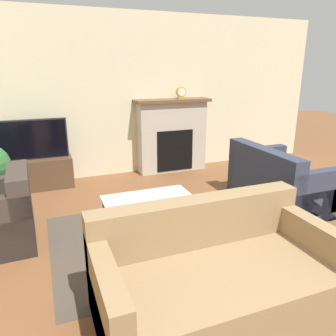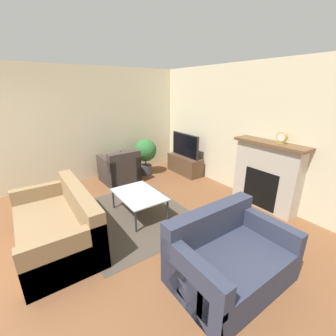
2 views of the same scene
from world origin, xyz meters
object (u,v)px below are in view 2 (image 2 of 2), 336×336
at_px(tv, 185,145).
at_px(couch_loveseat, 228,259).
at_px(coffee_table, 139,196).
at_px(potted_plant, 145,152).
at_px(armchair_by_window, 120,170).
at_px(mantel_clock, 282,138).
at_px(couch_sectional, 59,226).

bearing_deg(tv, couch_loveseat, -30.72).
bearing_deg(coffee_table, potted_plant, 146.92).
xyz_separation_m(tv, coffee_table, (1.18, -2.02, -0.41)).
height_order(coffee_table, potted_plant, potted_plant).
bearing_deg(coffee_table, armchair_by_window, 168.49).
xyz_separation_m(coffee_table, potted_plant, (-1.73, 1.13, 0.23)).
distance_m(couch_loveseat, mantel_clock, 2.36).
bearing_deg(couch_sectional, coffee_table, 92.70).
distance_m(couch_sectional, mantel_clock, 3.88).
bearing_deg(couch_loveseat, mantel_clock, 18.18).
xyz_separation_m(couch_sectional, armchair_by_window, (-1.68, 1.69, 0.01)).
relative_size(tv, couch_sectional, 0.55).
relative_size(tv, mantel_clock, 5.02).
height_order(couch_loveseat, coffee_table, couch_loveseat).
height_order(armchair_by_window, potted_plant, potted_plant).
height_order(couch_sectional, couch_loveseat, same).
xyz_separation_m(armchair_by_window, coffee_table, (1.61, -0.33, 0.07)).
distance_m(tv, couch_loveseat, 3.67).
xyz_separation_m(coffee_table, mantel_clock, (1.29, 2.15, 1.03)).
distance_m(tv, couch_sectional, 3.64).
distance_m(coffee_table, mantel_clock, 2.71).
bearing_deg(couch_loveseat, armchair_by_window, 87.38).
relative_size(coffee_table, mantel_clock, 5.09).
xyz_separation_m(potted_plant, mantel_clock, (3.02, 1.02, 0.80)).
distance_m(coffee_table, potted_plant, 2.08).
relative_size(couch_sectional, couch_loveseat, 1.32).
relative_size(tv, potted_plant, 1.05).
relative_size(armchair_by_window, coffee_table, 0.86).
xyz_separation_m(couch_sectional, potted_plant, (-1.79, 2.49, 0.31)).
bearing_deg(couch_loveseat, couch_sectional, 129.09).
height_order(couch_sectional, mantel_clock, mantel_clock).
bearing_deg(potted_plant, couch_loveseat, -14.64).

